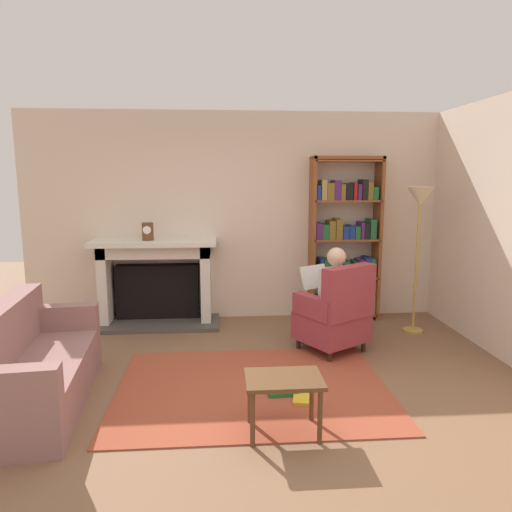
% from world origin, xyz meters
% --- Properties ---
extents(ground, '(14.00, 14.00, 0.00)m').
position_xyz_m(ground, '(0.00, 0.00, 0.00)').
color(ground, brown).
extents(back_wall, '(5.60, 0.10, 2.70)m').
position_xyz_m(back_wall, '(0.00, 2.55, 1.35)').
color(back_wall, beige).
rests_on(back_wall, ground).
extents(side_wall_right, '(0.10, 5.20, 2.70)m').
position_xyz_m(side_wall_right, '(2.65, 1.25, 1.35)').
color(side_wall_right, beige).
rests_on(side_wall_right, ground).
extents(area_rug, '(2.40, 1.80, 0.01)m').
position_xyz_m(area_rug, '(0.00, 0.30, 0.01)').
color(area_rug, '#9E452D').
rests_on(area_rug, ground).
extents(fireplace, '(1.58, 0.64, 1.10)m').
position_xyz_m(fireplace, '(-1.10, 2.30, 0.58)').
color(fireplace, '#4C4742').
rests_on(fireplace, ground).
extents(mantel_clock, '(0.14, 0.14, 0.22)m').
position_xyz_m(mantel_clock, '(-1.17, 2.20, 1.20)').
color(mantel_clock, brown).
rests_on(mantel_clock, fireplace).
extents(bookshelf, '(0.91, 0.32, 2.13)m').
position_xyz_m(bookshelf, '(1.35, 2.33, 1.03)').
color(bookshelf, brown).
rests_on(bookshelf, ground).
extents(armchair_reading, '(0.87, 0.86, 0.97)m').
position_xyz_m(armchair_reading, '(0.95, 1.12, 0.42)').
color(armchair_reading, '#331E14').
rests_on(armchair_reading, ground).
extents(seated_reader, '(0.54, 0.59, 1.14)m').
position_xyz_m(seated_reader, '(0.89, 1.22, 0.62)').
color(seated_reader, silver).
rests_on(seated_reader, ground).
extents(sofa_floral, '(0.88, 1.76, 0.85)m').
position_xyz_m(sofa_floral, '(-1.82, 0.12, 0.32)').
color(sofa_floral, '#956764').
rests_on(sofa_floral, ground).
extents(side_table, '(0.56, 0.39, 0.44)m').
position_xyz_m(side_table, '(0.18, -0.46, 0.37)').
color(side_table, brown).
rests_on(side_table, ground).
extents(scattered_books, '(0.37, 0.37, 0.04)m').
position_xyz_m(scattered_books, '(0.29, 0.12, 0.03)').
color(scattered_books, '#267233').
rests_on(scattered_books, area_rug).
extents(floor_lamp, '(0.32, 0.32, 1.76)m').
position_xyz_m(floor_lamp, '(2.06, 1.71, 1.49)').
color(floor_lamp, '#B7933F').
rests_on(floor_lamp, ground).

